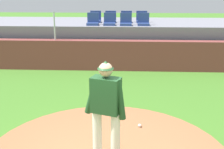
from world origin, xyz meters
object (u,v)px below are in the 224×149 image
at_px(baseball, 140,125).
at_px(stadium_chair_3, 143,21).
at_px(pitcher, 106,103).
at_px(stadium_chair_7, 142,19).
at_px(stadium_chair_5, 111,19).
at_px(stadium_chair_1, 110,21).
at_px(stadium_chair_6, 126,19).
at_px(stadium_chair_0, 93,21).
at_px(stadium_chair_4, 96,19).
at_px(stadium_chair_2, 126,21).

height_order(baseball, stadium_chair_3, stadium_chair_3).
distance_m(pitcher, stadium_chair_7, 8.43).
bearing_deg(pitcher, baseball, 79.53).
distance_m(stadium_chair_3, stadium_chair_5, 1.65).
height_order(stadium_chair_1, stadium_chair_6, same).
relative_size(stadium_chair_1, stadium_chair_5, 1.00).
distance_m(stadium_chair_0, stadium_chair_5, 1.12).
height_order(baseball, stadium_chair_4, stadium_chair_4).
xyz_separation_m(stadium_chair_0, stadium_chair_2, (1.38, -0.03, 0.00)).
bearing_deg(stadium_chair_7, stadium_chair_6, 1.01).
bearing_deg(pitcher, stadium_chair_1, 111.91).
bearing_deg(stadium_chair_7, pitcher, 83.06).
height_order(stadium_chair_0, stadium_chair_1, same).
height_order(pitcher, stadium_chair_6, stadium_chair_6).
xyz_separation_m(pitcher, stadium_chair_6, (0.34, 8.34, 0.51)).
height_order(stadium_chair_4, stadium_chair_5, same).
bearing_deg(baseball, stadium_chair_4, 103.44).
relative_size(baseball, stadium_chair_6, 0.15).
bearing_deg(stadium_chair_4, stadium_chair_2, 145.81).
distance_m(pitcher, stadium_chair_5, 8.34).
xyz_separation_m(stadium_chair_3, stadium_chair_5, (-1.40, 0.86, 0.00)).
bearing_deg(stadium_chair_6, stadium_chair_5, 2.13).
height_order(stadium_chair_5, stadium_chair_7, same).
height_order(stadium_chair_2, stadium_chair_3, same).
bearing_deg(stadium_chair_2, stadium_chair_1, -3.10).
relative_size(stadium_chair_0, stadium_chair_3, 1.00).
bearing_deg(stadium_chair_0, stadium_chair_2, 178.72).
bearing_deg(baseball, stadium_chair_2, 93.23).
relative_size(pitcher, stadium_chair_7, 3.68).
height_order(stadium_chair_5, stadium_chair_6, same).
xyz_separation_m(stadium_chair_0, stadium_chair_6, (1.39, 0.91, 0.00)).
bearing_deg(stadium_chair_1, stadium_chair_6, -127.84).
relative_size(stadium_chair_3, stadium_chair_5, 1.00).
xyz_separation_m(pitcher, baseball, (0.67, 1.18, -1.03)).
xyz_separation_m(pitcher, stadium_chair_7, (1.02, 8.36, 0.51)).
distance_m(pitcher, stadium_chair_0, 7.53).
bearing_deg(stadium_chair_3, stadium_chair_2, 3.95).
xyz_separation_m(stadium_chair_1, stadium_chair_7, (1.38, 0.91, 0.00)).
height_order(pitcher, stadium_chair_4, stadium_chair_4).
relative_size(stadium_chair_1, stadium_chair_4, 1.00).
distance_m(stadium_chair_2, stadium_chair_4, 1.64).
bearing_deg(stadium_chair_5, pitcher, 92.48).
bearing_deg(stadium_chair_3, stadium_chair_5, -31.51).
xyz_separation_m(stadium_chair_1, stadium_chair_3, (1.41, 0.01, 0.00)).
height_order(pitcher, stadium_chair_5, stadium_chair_5).
height_order(pitcher, stadium_chair_0, stadium_chair_0).
xyz_separation_m(baseball, stadium_chair_3, (0.37, 6.28, 1.54)).
height_order(stadium_chair_3, stadium_chair_7, same).
distance_m(pitcher, baseball, 1.70).
distance_m(stadium_chair_6, stadium_chair_7, 0.68).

